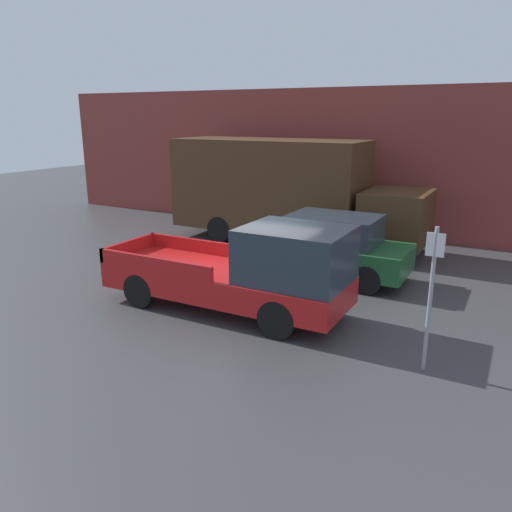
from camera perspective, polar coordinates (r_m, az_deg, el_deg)
name	(u,v)px	position (r m, az deg, el deg)	size (l,w,h in m)	color
ground_plane	(254,304)	(11.88, -0.24, -5.49)	(60.00, 60.00, 0.00)	#3D3D3F
building_wall	(363,163)	(18.78, 12.10, 10.37)	(28.00, 0.15, 5.28)	brown
pickup_truck	(248,272)	(11.01, -0.93, -1.82)	(5.71, 1.94, 2.10)	red
car	(330,247)	(13.68, 8.48, 1.07)	(4.28, 1.88, 1.75)	#1E592D
delivery_truck	(284,189)	(17.33, 3.24, 7.65)	(8.74, 2.50, 3.52)	#472D19
parking_sign	(431,292)	(8.93, 19.35, -3.91)	(0.30, 0.07, 2.57)	gray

